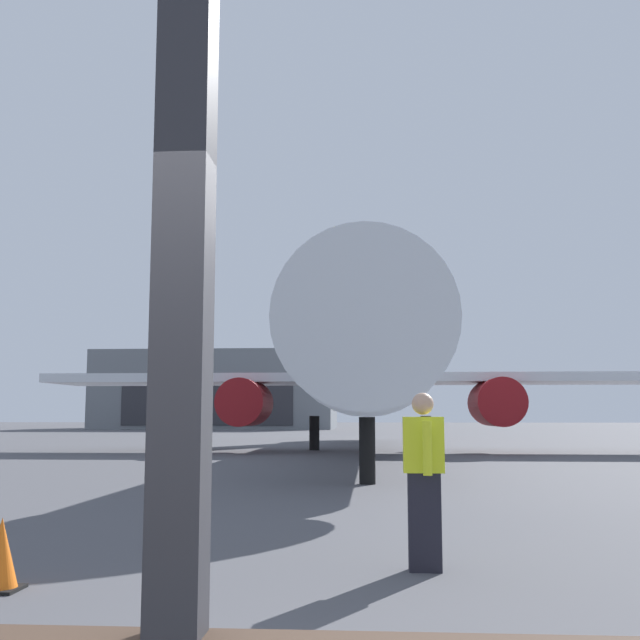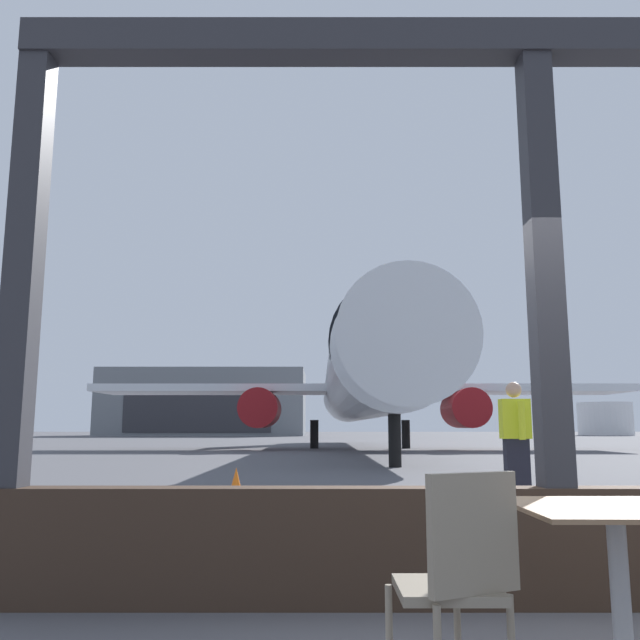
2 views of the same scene
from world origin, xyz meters
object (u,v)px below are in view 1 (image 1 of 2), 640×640
object	(u,v)px
distant_hangar	(220,391)
airplane	(369,371)
ground_crew_worker	(424,478)
traffic_cone	(1,556)

from	to	relation	value
distant_hangar	airplane	bearing A→B (deg)	-72.66
ground_crew_worker	traffic_cone	bearing A→B (deg)	-163.60
ground_crew_worker	traffic_cone	world-z (taller)	ground_crew_worker
airplane	distant_hangar	bearing A→B (deg)	107.34
ground_crew_worker	distant_hangar	size ratio (longest dim) A/B	0.07
ground_crew_worker	distant_hangar	world-z (taller)	distant_hangar
airplane	traffic_cone	world-z (taller)	airplane
ground_crew_worker	traffic_cone	distance (m)	3.96
airplane	ground_crew_worker	bearing A→B (deg)	-88.46
airplane	distant_hangar	xyz separation A→B (m)	(-16.84, 53.93, 0.86)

